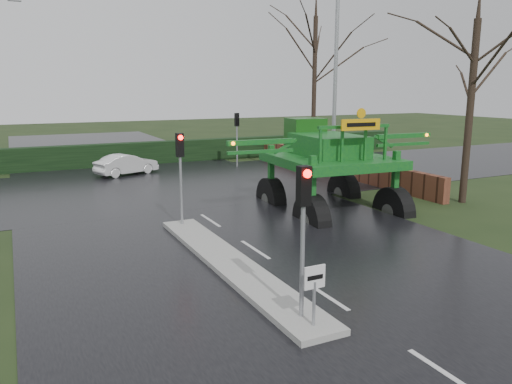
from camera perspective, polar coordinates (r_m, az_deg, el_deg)
name	(u,v)px	position (r m, az deg, el deg)	size (l,w,h in m)	color
ground	(325,296)	(12.90, 7.87, -11.66)	(140.00, 140.00, 0.00)	black
road_main	(193,210)	(21.48, -7.16, -2.04)	(14.00, 80.00, 0.02)	black
road_cross	(156,186)	(27.10, -11.32, 0.72)	(80.00, 12.00, 0.02)	black
median_island	(230,263)	(14.74, -2.99, -8.15)	(1.20, 10.00, 0.16)	gray
hedge_row	(124,154)	(34.69, -14.81, 4.20)	(44.00, 0.90, 1.50)	black
brick_wall	(322,162)	(31.30, 7.56, 3.42)	(0.40, 20.00, 1.20)	#592D1E
keep_left_sign	(314,286)	(10.67, 6.69, -10.61)	(0.50, 0.07, 1.35)	gray
traffic_signal_near	(304,210)	(10.59, 5.45, -2.02)	(0.26, 0.33, 3.52)	gray
traffic_signal_mid	(180,159)	(18.25, -8.65, 3.73)	(0.26, 0.33, 3.52)	gray
traffic_signal_far	(237,128)	(32.66, -2.21, 7.38)	(0.26, 0.33, 3.52)	gray
street_light_right	(331,70)	(26.38, 8.52, 13.59)	(3.85, 0.30, 10.00)	gray
tree_right_near	(472,86)	(24.08, 23.47, 11.06)	(5.60, 5.60, 9.64)	black
tree_right_far	(315,68)	(36.55, 6.72, 13.91)	(7.00, 7.00, 12.05)	black
crop_sprayer	(310,155)	(19.30, 6.15, 4.18)	(9.72, 6.34, 5.44)	black
white_sedan	(127,175)	(30.91, -14.52, 1.91)	(1.31, 3.76, 1.24)	silver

